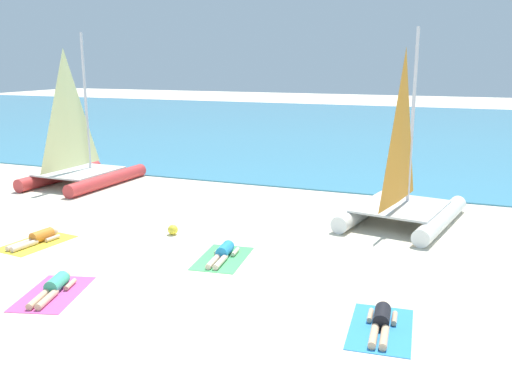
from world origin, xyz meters
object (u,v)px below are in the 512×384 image
object	(u,v)px
sailboat_white	(402,195)
towel_leftmost	(36,243)
towel_rightmost	(381,329)
sailboat_red	(80,163)
towel_center_left	(53,294)
towel_center_right	(223,258)
sunbather_rightmost	(381,321)
sunbather_center_left	(54,287)
beach_ball	(173,230)
sunbather_center_right	(223,253)
sunbather_leftmost	(38,238)

from	to	relation	value
sailboat_white	towel_leftmost	bearing A→B (deg)	-137.65
towel_rightmost	sailboat_red	bearing A→B (deg)	148.53
sailboat_red	towel_rightmost	size ratio (longest dim) A/B	3.02
sailboat_red	towel_center_left	size ratio (longest dim) A/B	3.02
towel_leftmost	towel_rightmost	xyz separation A→B (m)	(9.29, -1.53, 0.00)
sailboat_red	towel_center_right	world-z (taller)	sailboat_red
sunbather_rightmost	sunbather_center_left	bearing A→B (deg)	-177.02
sailboat_white	sailboat_red	size ratio (longest dim) A/B	0.98
sailboat_white	sunbather_center_left	world-z (taller)	sailboat_white
sailboat_red	sunbather_center_left	xyz separation A→B (m)	(6.23, -8.73, -0.72)
sailboat_red	beach_ball	size ratio (longest dim) A/B	20.39
sailboat_white	sunbather_rightmost	size ratio (longest dim) A/B	3.61
towel_center_right	towel_center_left	bearing A→B (deg)	-126.52
towel_rightmost	towel_center_right	bearing A→B (deg)	151.48
sunbather_center_right	beach_ball	bearing A→B (deg)	143.34
sunbather_rightmost	towel_center_right	bearing A→B (deg)	147.07
sailboat_white	sunbather_center_right	size ratio (longest dim) A/B	3.61
sunbather_center_right	beach_ball	xyz separation A→B (m)	(-2.09, 1.18, 0.01)
sunbather_rightmost	sunbather_leftmost	bearing A→B (deg)	165.53
sailboat_red	towel_center_right	distance (m)	10.31
sailboat_red	towel_center_right	xyz separation A→B (m)	(8.63, -5.57, -0.85)
sunbather_center_left	towel_center_right	size ratio (longest dim) A/B	0.81
towel_center_left	sunbather_center_right	bearing A→B (deg)	54.13
sunbather_center_left	beach_ball	world-z (taller)	sunbather_center_left
towel_leftmost	sailboat_red	bearing A→B (deg)	119.29
sailboat_white	towel_rightmost	bearing A→B (deg)	-75.36
towel_center_right	sunbather_center_right	xyz separation A→B (m)	(-0.01, 0.07, 0.13)
towel_rightmost	towel_leftmost	bearing A→B (deg)	170.62
sunbather_center_left	towel_center_right	xyz separation A→B (m)	(2.40, 3.15, -0.13)
towel_leftmost	sunbather_leftmost	size ratio (longest dim) A/B	1.21
sunbather_center_right	sunbather_center_left	bearing A→B (deg)	-133.88
towel_leftmost	sunbather_leftmost	xyz separation A→B (m)	(0.01, 0.07, 0.13)
sunbather_center_left	sunbather_rightmost	world-z (taller)	same
sailboat_white	towel_leftmost	xyz separation A→B (m)	(-8.73, -5.51, -0.84)
towel_rightmost	beach_ball	world-z (taller)	beach_ball
sunbather_leftmost	towel_center_right	size ratio (longest dim) A/B	0.83
sailboat_red	sunbather_center_right	distance (m)	10.26
towel_leftmost	beach_ball	xyz separation A→B (m)	(2.99, 1.99, 0.13)
sailboat_white	sunbather_leftmost	world-z (taller)	sailboat_white
towel_center_right	towel_rightmost	size ratio (longest dim) A/B	1.00
sailboat_red	sunbather_leftmost	size ratio (longest dim) A/B	3.66
sailboat_red	towel_center_right	size ratio (longest dim) A/B	3.02
sunbather_center_left	sunbather_center_right	distance (m)	4.01
towel_leftmost	sunbather_leftmost	bearing A→B (deg)	83.63
towel_leftmost	beach_ball	distance (m)	3.60
sunbather_center_left	sunbather_rightmost	distance (m)	6.67
sailboat_red	towel_leftmost	bearing A→B (deg)	-59.06
towel_rightmost	beach_ball	bearing A→B (deg)	150.76
sunbather_center_left	beach_ball	distance (m)	4.41
sailboat_white	sailboat_red	distance (m)	12.30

